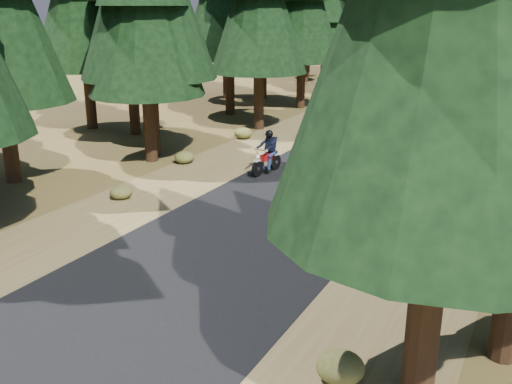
{
  "coord_description": "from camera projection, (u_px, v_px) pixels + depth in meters",
  "views": [
    {
      "loc": [
        6.96,
        -11.76,
        5.97
      ],
      "look_at": [
        0.0,
        1.5,
        1.1
      ],
      "focal_mm": 40.0,
      "sensor_mm": 36.0,
      "label": 1
    }
  ],
  "objects": [
    {
      "name": "rider_follow",
      "position": [
        267.0,
        159.0,
        21.31
      ],
      "size": [
        0.8,
        1.88,
        1.62
      ],
      "rotation": [
        0.0,
        0.0,
        3.0
      ],
      "color": "#9A0A0B",
      "rests_on": "road"
    },
    {
      "name": "shoulder_r",
      "position": [
        447.0,
        217.0,
        17.0
      ],
      "size": [
        3.2,
        100.0,
        0.01
      ],
      "primitive_type": "cube",
      "color": "brown",
      "rests_on": "ground"
    },
    {
      "name": "road",
      "position": [
        305.0,
        194.0,
        19.03
      ],
      "size": [
        6.0,
        100.0,
        0.01
      ],
      "primitive_type": "cube",
      "color": "black",
      "rests_on": "ground"
    },
    {
      "name": "understory_shrubs",
      "position": [
        299.0,
        209.0,
        16.94
      ],
      "size": [
        13.11,
        29.69,
        0.56
      ],
      "color": "#474C1E",
      "rests_on": "ground"
    },
    {
      "name": "log_near",
      "position": [
        511.0,
        187.0,
        19.35
      ],
      "size": [
        6.32,
        0.78,
        0.32
      ],
      "primitive_type": "cylinder",
      "rotation": [
        0.0,
        1.57,
        0.07
      ],
      "color": "#4C4233",
      "rests_on": "ground"
    },
    {
      "name": "rider_lead",
      "position": [
        321.0,
        224.0,
        14.96
      ],
      "size": [
        1.08,
        1.91,
        1.63
      ],
      "rotation": [
        0.0,
        0.0,
        3.45
      ],
      "color": "silver",
      "rests_on": "road"
    },
    {
      "name": "ground",
      "position": [
        229.0,
        248.0,
        14.83
      ],
      "size": [
        120.0,
        120.0,
        0.0
      ],
      "primitive_type": "plane",
      "color": "#49361A",
      "rests_on": "ground"
    },
    {
      "name": "shoulder_l",
      "position": [
        190.0,
        176.0,
        21.07
      ],
      "size": [
        3.2,
        100.0,
        0.01
      ],
      "primitive_type": "cube",
      "color": "brown",
      "rests_on": "ground"
    }
  ]
}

